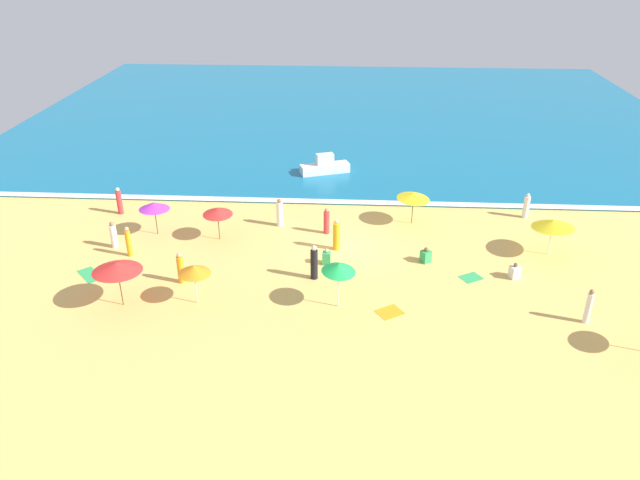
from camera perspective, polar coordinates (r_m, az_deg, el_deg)
ground_plane at (r=33.86m, az=2.17°, el=-0.81°), size 60.00×60.00×0.00m
ocean_water at (r=60.03m, az=2.85°, el=11.84°), size 60.00×44.00×0.10m
wave_breaker_foam at (r=39.49m, az=2.40°, el=3.61°), size 57.00×0.70×0.01m
beach_umbrella_0 at (r=36.00m, az=-15.31°, el=3.12°), size 2.46×2.46×2.03m
beach_umbrella_1 at (r=34.60m, az=-9.59°, el=2.63°), size 2.13×2.14×1.94m
beach_umbrella_2 at (r=36.47m, az=8.77°, el=4.08°), size 2.78×2.77×2.02m
beach_umbrella_3 at (r=34.74m, az=21.04°, el=1.44°), size 3.20×3.21×2.15m
beach_umbrella_5 at (r=29.40m, az=-18.53°, el=-2.41°), size 2.83×2.84×2.32m
beach_umbrella_6 at (r=28.76m, az=-11.73°, el=-2.74°), size 1.61×1.60×2.04m
beach_umbrella_7 at (r=27.76m, az=1.79°, el=-2.59°), size 2.26×2.26×2.39m
beachgoer_0 at (r=32.45m, az=17.81°, el=-2.84°), size 0.60×0.60×0.85m
beachgoer_1 at (r=35.57m, az=-18.80°, el=0.41°), size 0.48×0.48×1.56m
beachgoer_2 at (r=34.34m, az=-17.53°, el=-0.17°), size 0.38×0.38×1.73m
beachgoer_3 at (r=35.25m, az=0.61°, el=1.73°), size 0.47×0.47×1.57m
beachgoer_4 at (r=39.32m, az=18.79°, el=3.01°), size 0.48×0.48×1.60m
beachgoer_5 at (r=31.09m, az=-12.95°, el=-2.62°), size 0.47×0.47×1.67m
beachgoer_6 at (r=32.16m, az=0.62°, el=-1.65°), size 0.44×0.44×0.88m
beachgoer_7 at (r=32.84m, az=9.89°, el=-1.48°), size 0.65×0.65×0.86m
beachgoer_8 at (r=33.41m, az=1.55°, el=0.44°), size 0.52×0.52×1.83m
beachgoer_9 at (r=36.22m, az=-3.80°, el=2.53°), size 0.41×0.41×1.74m
beachgoer_10 at (r=29.82m, az=23.89°, el=-5.74°), size 0.36×0.36×1.73m
beachgoer_11 at (r=39.73m, az=-18.32°, el=3.46°), size 0.36×0.36×1.74m
beachgoer_12 at (r=30.60m, az=-0.56°, el=-2.17°), size 0.41×0.41×1.87m
beach_towel_0 at (r=33.47m, az=-20.78°, el=-3.08°), size 1.72×1.76×0.01m
beach_towel_1 at (r=32.01m, az=13.98°, el=-3.45°), size 1.34×1.25×0.01m
beach_towel_2 at (r=28.59m, az=6.54°, el=-6.74°), size 1.48×1.41×0.01m
small_boat_0 at (r=44.20m, az=0.46°, el=6.90°), size 3.66×2.12×1.44m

